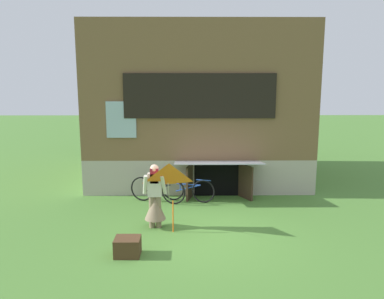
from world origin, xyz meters
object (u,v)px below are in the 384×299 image
at_px(bicycle_blue, 188,190).
at_px(wooden_crate, 128,247).
at_px(person, 155,201).
at_px(bicycle_black, 157,190).
at_px(kite, 169,181).

xyz_separation_m(bicycle_blue, wooden_crate, (-1.25, -3.60, -0.17)).
bearing_deg(person, bicycle_black, 117.64).
distance_m(kite, bicycle_black, 2.70).
distance_m(kite, bicycle_blue, 2.77).
bearing_deg(wooden_crate, bicycle_blue, 70.88).
bearing_deg(kite, bicycle_blue, 80.69).
height_order(person, bicycle_blue, person).
bearing_deg(wooden_crate, bicycle_black, 84.34).
xyz_separation_m(kite, bicycle_black, (-0.48, 2.48, -0.94)).
height_order(kite, wooden_crate, kite).
xyz_separation_m(person, bicycle_black, (-0.10, 1.98, -0.28)).
bearing_deg(person, bicycle_blue, 93.54).
distance_m(person, bicycle_black, 2.00).
bearing_deg(wooden_crate, kite, 51.35).
relative_size(bicycle_black, wooden_crate, 3.13).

